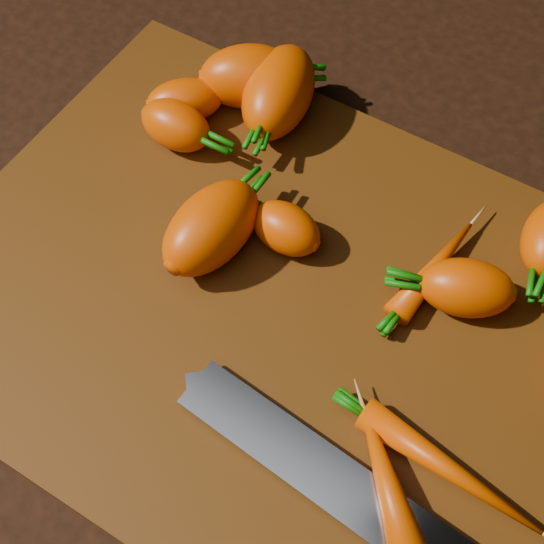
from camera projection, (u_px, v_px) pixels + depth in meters
The scene contains 13 objects.
ground at pixel (265, 305), 0.58m from camera, with size 2.00×2.00×0.01m, color black.
cutting_board at pixel (265, 298), 0.57m from camera, with size 0.50×0.40×0.01m, color #512907.
carrot_0 at pixel (249, 76), 0.65m from camera, with size 0.09×0.05×0.05m, color #DE4500.
carrot_1 at pixel (286, 228), 0.58m from camera, with size 0.06×0.04×0.04m, color #DE4500.
carrot_2 at pixel (279, 92), 0.64m from camera, with size 0.10×0.06×0.06m, color #DE4500.
carrot_3 at pixel (211, 228), 0.57m from camera, with size 0.09×0.05×0.05m, color #DE4500.
carrot_4 at pixel (467, 288), 0.55m from camera, with size 0.07×0.04×0.04m, color #DE4500.
carrot_5 at pixel (176, 125), 0.63m from camera, with size 0.06×0.04×0.04m, color #DE4500.
carrot_7 at pixel (434, 268), 0.57m from camera, with size 0.10×0.02×0.02m, color #DE4500.
carrot_8 at pixel (450, 470), 0.49m from camera, with size 0.13×0.02×0.02m, color #DE4500.
carrot_9 at pixel (391, 496), 0.48m from camera, with size 0.11×0.03×0.03m, color #DE4500.
carrot_11 at pixel (185, 101), 0.65m from camera, with size 0.06×0.04×0.04m, color #DE4500.
knife at pixel (346, 490), 0.49m from camera, with size 0.35×0.06×0.02m.
Camera 1 is at (0.15, -0.23, 0.51)m, focal length 50.00 mm.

